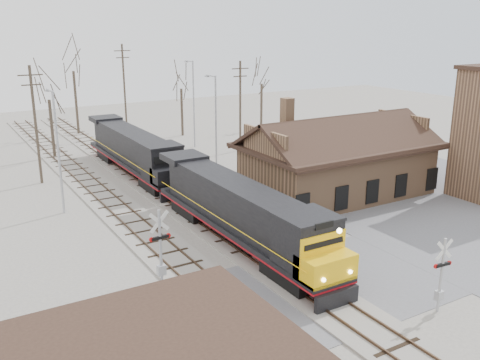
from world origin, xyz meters
name	(u,v)px	position (x,y,z in m)	size (l,w,h in m)	color
ground	(310,291)	(0.00, 0.00, 0.00)	(140.00, 140.00, 0.00)	#A19C91
road	(310,291)	(0.00, 0.00, 0.01)	(60.00, 9.00, 0.03)	#5A5A5F
parking_lot	(468,209)	(18.00, 4.00, 0.02)	(22.00, 26.00, 0.03)	#5A5A5F
track_main	(186,208)	(0.00, 15.00, 0.07)	(3.40, 90.00, 0.24)	#A19C91
track_siding	(129,218)	(-4.50, 15.00, 0.07)	(3.40, 90.00, 0.24)	#A19C91
depot	(337,165)	(11.99, 12.00, 2.41)	(15.20, 9.31, 7.90)	#90694A
locomotive_lead	(244,214)	(0.00, 6.67, 2.18)	(2.79, 18.67, 4.14)	black
locomotive_trailing	(135,152)	(0.00, 25.62, 2.18)	(2.79, 18.67, 3.92)	black
crossbuck_near	(441,277)	(4.06, -4.73, 1.80)	(1.08, 0.28, 3.79)	#A5A8AD
crossbuck_far	(161,252)	(-6.40, 4.40, 2.01)	(1.23, 0.32, 4.31)	#A5A8AD
streetlight_a	(57,146)	(-8.11, 18.84, 5.00)	(0.25, 2.04, 8.94)	#A5A8AD
streetlight_b	(215,117)	(7.62, 24.49, 4.89)	(0.25, 2.04, 8.72)	#A5A8AD
streetlight_c	(193,100)	(9.68, 33.43, 5.27)	(0.25, 2.04, 9.47)	#A5A8AD
utility_pole_a	(36,123)	(-7.95, 27.46, 5.26)	(2.00, 0.24, 10.06)	#382D23
utility_pole_b	(124,89)	(5.35, 43.42, 5.73)	(2.00, 0.24, 11.00)	#382D23
utility_pole_c	(240,104)	(13.21, 29.25, 5.01)	(2.00, 0.24, 9.58)	#382D23
tree_b	(48,90)	(-4.89, 36.47, 6.91)	(3.96, 3.96, 9.71)	#382D23
tree_c	(72,60)	(0.34, 47.08, 9.05)	(5.18, 5.18, 12.70)	#382D23
tree_d	(181,81)	(11.23, 39.86, 6.66)	(3.82, 3.82, 9.36)	#382D23
tree_e	(262,76)	(21.73, 38.21, 6.84)	(3.93, 3.93, 9.62)	#382D23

